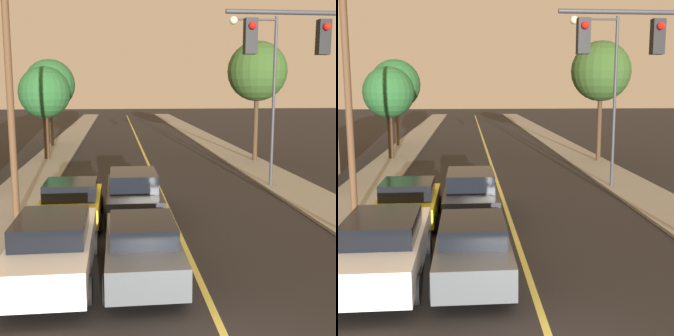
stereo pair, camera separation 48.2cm
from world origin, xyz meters
The scene contains 13 objects.
road_surface centered at (0.00, 36.00, 0.01)m, with size 9.74×80.00×0.01m.
sidewalk_left centered at (-6.12, 36.00, 0.06)m, with size 2.50×80.00×0.12m.
sidewalk_right centered at (6.12, 36.00, 0.06)m, with size 2.50×80.00×0.12m.
car_near_lane_front centered at (-1.36, 4.00, 0.79)m, with size 1.87×4.49×1.52m.
car_near_lane_second centered at (-1.36, 9.63, 0.85)m, with size 1.98×5.12×1.69m.
car_outer_lane_front centered at (-3.51, 4.18, 0.83)m, with size 1.98×5.03×1.61m.
car_outer_lane_second centered at (-3.51, 9.01, 0.75)m, with size 2.08×4.11×1.49m.
traffic_signal_mast centered at (3.91, 5.26, 4.85)m, with size 4.47×0.42×6.66m.
streetlamp_right centered at (4.72, 13.94, 5.00)m, with size 2.20×0.36×7.62m.
utility_pole_left centered at (-5.47, 9.51, 4.33)m, with size 1.60×0.24×8.09m.
tree_left_near centered at (-6.38, 23.67, 4.32)m, with size 3.26×3.26×5.86m.
tree_left_far centered at (-6.98, 30.77, 4.88)m, with size 3.89×3.89×6.71m.
tree_right_near centered at (6.74, 21.54, 5.61)m, with size 3.65×3.65×7.34m.
Camera 1 is at (-1.96, -6.88, 4.60)m, focal length 50.00 mm.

